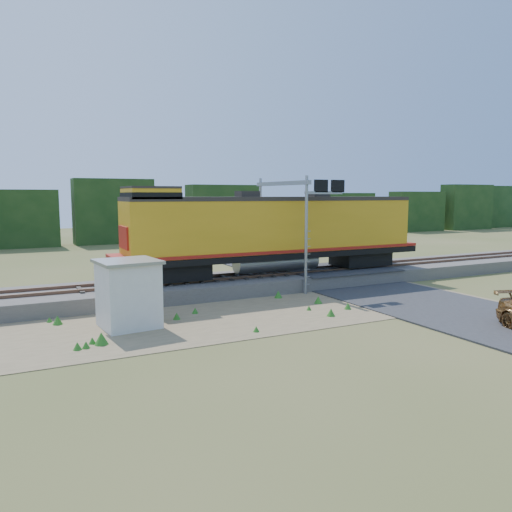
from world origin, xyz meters
TOP-DOWN VIEW (x-y plane):
  - ground at (0.00, 0.00)m, footprint 140.00×140.00m
  - ballast at (0.00, 6.00)m, footprint 70.00×5.00m
  - rails at (0.00, 6.00)m, footprint 70.00×1.54m
  - dirt_shoulder at (-2.00, 0.50)m, footprint 26.00×8.00m
  - road at (7.00, 0.74)m, footprint 7.00×66.00m
  - tree_line_north at (0.00, 38.00)m, footprint 130.00×3.00m
  - weed_clumps at (-3.50, 0.10)m, footprint 15.00×6.20m
  - locomotive at (2.23, 6.00)m, footprint 19.83×3.02m
  - shed at (-7.72, 0.56)m, footprint 2.69×2.69m
  - signal_gantry at (3.19, 5.35)m, footprint 2.66×6.20m

SIDE VIEW (x-z plane):
  - ground at x=0.00m, z-range 0.00..0.00m
  - weed_clumps at x=-3.50m, z-range -0.28..0.28m
  - dirt_shoulder at x=-2.00m, z-range 0.00..0.03m
  - road at x=7.00m, z-range -0.34..0.52m
  - ballast at x=0.00m, z-range 0.00..0.80m
  - rails at x=0.00m, z-range 0.80..0.96m
  - shed at x=-7.72m, z-range 0.02..2.92m
  - tree_line_north at x=0.00m, z-range -0.18..6.32m
  - locomotive at x=2.23m, z-range 0.93..6.04m
  - signal_gantry at x=3.19m, z-range 1.70..8.40m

